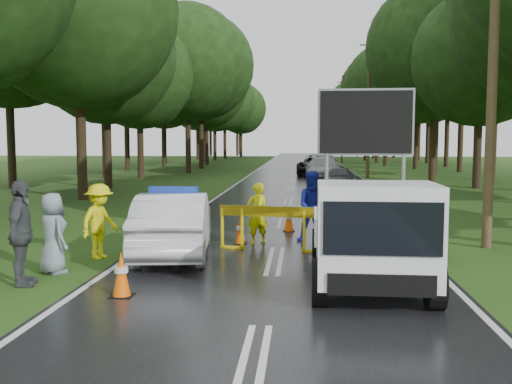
# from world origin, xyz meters

# --- Properties ---
(ground) EXTENTS (160.00, 160.00, 0.00)m
(ground) POSITION_xyz_m (0.00, 0.00, 0.00)
(ground) COLOR #2B4D16
(ground) RESTS_ON ground
(road) EXTENTS (7.00, 140.00, 0.02)m
(road) POSITION_xyz_m (0.00, 30.00, 0.01)
(road) COLOR black
(road) RESTS_ON ground
(guardrail) EXTENTS (0.12, 60.06, 0.70)m
(guardrail) POSITION_xyz_m (3.70, 29.67, 0.55)
(guardrail) COLOR gray
(guardrail) RESTS_ON ground
(utility_pole_near) EXTENTS (1.40, 0.24, 10.00)m
(utility_pole_near) POSITION_xyz_m (5.20, 2.00, 5.06)
(utility_pole_near) COLOR #493821
(utility_pole_near) RESTS_ON ground
(utility_pole_mid) EXTENTS (1.40, 0.24, 10.00)m
(utility_pole_mid) POSITION_xyz_m (5.20, 28.00, 5.06)
(utility_pole_mid) COLOR #493821
(utility_pole_mid) RESTS_ON ground
(utility_pole_far) EXTENTS (1.40, 0.24, 10.00)m
(utility_pole_far) POSITION_xyz_m (5.20, 54.00, 5.06)
(utility_pole_far) COLOR #493821
(utility_pole_far) RESTS_ON ground
(police_sedan) EXTENTS (2.11, 4.62, 1.61)m
(police_sedan) POSITION_xyz_m (-2.37, 0.40, 0.74)
(police_sedan) COLOR silver
(police_sedan) RESTS_ON ground
(work_truck) EXTENTS (2.15, 4.65, 3.67)m
(work_truck) POSITION_xyz_m (1.82, -2.10, 0.99)
(work_truck) COLOR gray
(work_truck) RESTS_ON ground
(barrier) EXTENTS (2.63, 0.50, 1.10)m
(barrier) POSITION_xyz_m (-0.11, 1.14, 0.83)
(barrier) COLOR yellow
(barrier) RESTS_ON ground
(officer) EXTENTS (0.70, 0.62, 1.60)m
(officer) POSITION_xyz_m (-0.55, 2.00, 0.80)
(officer) COLOR #D6E10C
(officer) RESTS_ON ground
(civilian) EXTENTS (0.92, 0.72, 1.88)m
(civilian) POSITION_xyz_m (0.90, 2.48, 0.94)
(civilian) COLOR navy
(civilian) RESTS_ON ground
(bystander_left) EXTENTS (0.99, 1.26, 1.71)m
(bystander_left) POSITION_xyz_m (-4.00, 0.00, 0.85)
(bystander_left) COLOR yellow
(bystander_left) RESTS_ON ground
(bystander_mid) EXTENTS (0.74, 1.23, 1.97)m
(bystander_mid) POSITION_xyz_m (-4.58, -2.50, 0.98)
(bystander_mid) COLOR #3F4347
(bystander_mid) RESTS_ON ground
(bystander_right) EXTENTS (0.95, 0.92, 1.64)m
(bystander_right) POSITION_xyz_m (-4.43, -1.50, 0.82)
(bystander_right) COLOR gray
(bystander_right) RESTS_ON ground
(queue_car_first) EXTENTS (1.79, 3.83, 1.27)m
(queue_car_first) POSITION_xyz_m (2.60, 18.47, 0.63)
(queue_car_first) COLOR #393B40
(queue_car_first) RESTS_ON ground
(queue_car_second) EXTENTS (2.36, 5.51, 1.58)m
(queue_car_second) POSITION_xyz_m (2.00, 24.47, 0.79)
(queue_car_second) COLOR #999DA0
(queue_car_second) RESTS_ON ground
(queue_car_third) EXTENTS (3.35, 5.97, 1.58)m
(queue_car_third) POSITION_xyz_m (1.76, 30.47, 0.79)
(queue_car_third) COLOR black
(queue_car_third) RESTS_ON ground
(queue_car_fourth) EXTENTS (1.82, 4.29, 1.38)m
(queue_car_fourth) POSITION_xyz_m (2.60, 39.17, 0.69)
(queue_car_fourth) COLOR #414449
(queue_car_fourth) RESTS_ON ground
(cone_near_left) EXTENTS (0.38, 0.38, 0.81)m
(cone_near_left) POSITION_xyz_m (-2.50, -3.11, 0.39)
(cone_near_left) COLOR black
(cone_near_left) RESTS_ON ground
(cone_center) EXTENTS (0.34, 0.34, 0.72)m
(cone_center) POSITION_xyz_m (-1.00, 2.00, 0.35)
(cone_center) COLOR black
(cone_center) RESTS_ON ground
(cone_far) EXTENTS (0.35, 0.35, 0.74)m
(cone_far) POSITION_xyz_m (0.21, 4.09, 0.36)
(cone_far) COLOR black
(cone_far) RESTS_ON ground
(cone_left_mid) EXTENTS (0.36, 0.36, 0.76)m
(cone_left_mid) POSITION_xyz_m (-2.28, 1.20, 0.37)
(cone_left_mid) COLOR black
(cone_left_mid) RESTS_ON ground
(cone_right) EXTENTS (0.33, 0.33, 0.70)m
(cone_right) POSITION_xyz_m (3.21, 1.87, 0.34)
(cone_right) COLOR black
(cone_right) RESTS_ON ground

